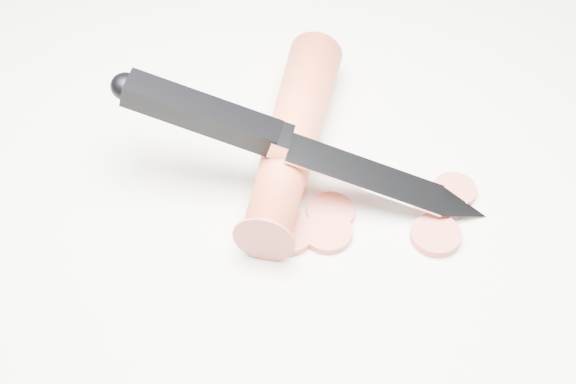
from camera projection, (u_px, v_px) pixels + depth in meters
name	position (u px, v px, depth m)	size (l,w,h in m)	color
ground	(330.00, 182.00, 0.63)	(2.40, 2.40, 0.00)	white
carrot	(293.00, 136.00, 0.63)	(0.04, 0.04, 0.21)	#E35129
carrot_slice_0	(331.00, 212.00, 0.60)	(0.04, 0.04, 0.01)	#C35141
carrot_slice_1	(278.00, 226.00, 0.59)	(0.04, 0.04, 0.01)	#C35141
carrot_slice_2	(283.00, 182.00, 0.62)	(0.03, 0.03, 0.01)	#C35141
carrot_slice_3	(327.00, 232.00, 0.59)	(0.04, 0.04, 0.01)	#C35141
carrot_slice_4	(454.00, 191.00, 0.62)	(0.03, 0.03, 0.01)	#C35141
carrot_slice_5	(288.00, 233.00, 0.59)	(0.04, 0.04, 0.01)	#C35141
carrot_slice_6	(436.00, 235.00, 0.59)	(0.04, 0.04, 0.01)	#C35141
kitchen_knife	(303.00, 145.00, 0.59)	(0.27, 0.17, 0.09)	silver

